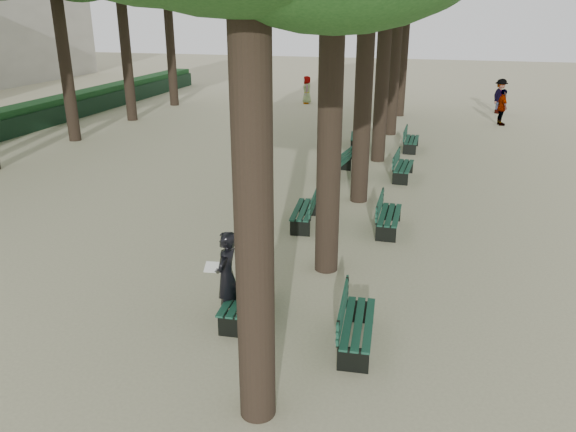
# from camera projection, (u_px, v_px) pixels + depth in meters

# --- Properties ---
(ground) EXTENTS (120.00, 120.00, 0.00)m
(ground) POSITION_uv_depth(u_px,v_px,m) (215.00, 328.00, 10.44)
(ground) COLOR tan
(ground) RESTS_ON ground
(bench_left_0) EXTENTS (0.70, 1.84, 0.92)m
(bench_left_0) POSITION_uv_depth(u_px,v_px,m) (243.00, 302.00, 10.78)
(bench_left_0) COLOR black
(bench_left_0) RESTS_ON ground
(bench_left_1) EXTENTS (0.73, 1.84, 0.92)m
(bench_left_1) POSITION_uv_depth(u_px,v_px,m) (304.00, 216.00, 15.26)
(bench_left_1) COLOR black
(bench_left_1) RESTS_ON ground
(bench_left_2) EXTENTS (0.80, 1.86, 0.92)m
(bench_left_2) POSITION_uv_depth(u_px,v_px,m) (337.00, 168.00, 19.77)
(bench_left_2) COLOR black
(bench_left_2) RESTS_ON ground
(bench_left_3) EXTENTS (0.81, 1.86, 0.92)m
(bench_left_3) POSITION_uv_depth(u_px,v_px,m) (357.00, 140.00, 23.94)
(bench_left_3) COLOR black
(bench_left_3) RESTS_ON ground
(bench_right_0) EXTENTS (0.70, 1.84, 0.92)m
(bench_right_0) POSITION_uv_depth(u_px,v_px,m) (357.00, 332.00, 9.80)
(bench_right_0) COLOR black
(bench_right_0) RESTS_ON ground
(bench_right_1) EXTENTS (0.59, 1.81, 0.92)m
(bench_right_1) POSITION_uv_depth(u_px,v_px,m) (389.00, 221.00, 14.88)
(bench_right_1) COLOR black
(bench_right_1) RESTS_ON ground
(bench_right_2) EXTENTS (0.65, 1.82, 0.92)m
(bench_right_2) POSITION_uv_depth(u_px,v_px,m) (403.00, 171.00, 19.43)
(bench_right_2) COLOR black
(bench_right_2) RESTS_ON ground
(bench_right_3) EXTENTS (0.59, 1.81, 0.92)m
(bench_right_3) POSITION_uv_depth(u_px,v_px,m) (411.00, 144.00, 23.32)
(bench_right_3) COLOR black
(bench_right_3) RESTS_ON ground
(man_with_map) EXTENTS (0.62, 0.72, 1.79)m
(man_with_map) POSITION_uv_depth(u_px,v_px,m) (227.00, 276.00, 10.44)
(man_with_map) COLOR black
(man_with_map) RESTS_ON ground
(pedestrian_b) EXTENTS (0.95, 1.26, 1.91)m
(pedestrian_b) POSITION_uv_depth(u_px,v_px,m) (500.00, 96.00, 31.21)
(pedestrian_b) COLOR #262628
(pedestrian_b) RESTS_ON ground
(pedestrian_d) EXTENTS (0.53, 0.87, 1.66)m
(pedestrian_d) POSITION_uv_depth(u_px,v_px,m) (307.00, 90.00, 34.46)
(pedestrian_d) COLOR #262628
(pedestrian_d) RESTS_ON ground
(pedestrian_c) EXTENTS (0.63, 1.11, 1.80)m
(pedestrian_c) POSITION_uv_depth(u_px,v_px,m) (502.00, 107.00, 28.06)
(pedestrian_c) COLOR #262628
(pedestrian_c) RESTS_ON ground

